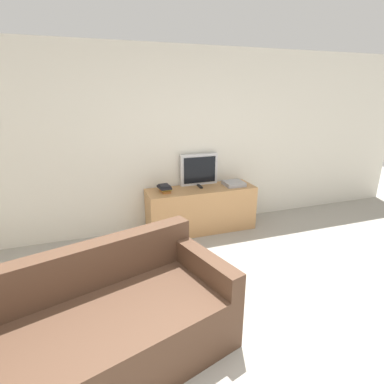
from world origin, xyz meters
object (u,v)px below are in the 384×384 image
at_px(remote_on_stand, 200,186).
at_px(set_top_box, 234,184).
at_px(television, 199,169).
at_px(couch, 84,339).
at_px(tv_stand, 201,209).
at_px(book_stack, 165,188).

distance_m(remote_on_stand, set_top_box, 0.52).
bearing_deg(television, set_top_box, -25.17).
height_order(couch, set_top_box, couch).
bearing_deg(remote_on_stand, tv_stand, -89.62).
distance_m(tv_stand, set_top_box, 0.62).
bearing_deg(television, couch, -127.03).
relative_size(tv_stand, book_stack, 6.91).
bearing_deg(set_top_box, tv_stand, 177.39).
xyz_separation_m(television, remote_on_stand, (-0.03, -0.14, -0.22)).
bearing_deg(set_top_box, remote_on_stand, 170.62).
bearing_deg(tv_stand, set_top_box, -2.61).
relative_size(television, couch, 0.24).
bearing_deg(book_stack, remote_on_stand, 6.04).
relative_size(tv_stand, set_top_box, 5.56).
relative_size(television, set_top_box, 1.99).
bearing_deg(television, tv_stand, -99.59).
height_order(book_stack, remote_on_stand, book_stack).
bearing_deg(book_stack, television, 18.84).
relative_size(tv_stand, television, 2.79).
bearing_deg(book_stack, set_top_box, -1.46).
height_order(television, set_top_box, television).
distance_m(television, couch, 2.87).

